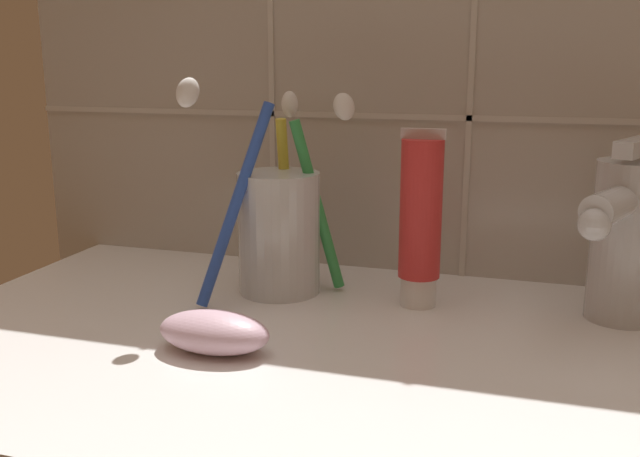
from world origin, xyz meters
The scene contains 6 objects.
sink_counter centered at (0.00, 0.00, 1.00)cm, with size 72.14×37.53×2.00cm, color white.
tile_wall_backsplash centered at (0.01, 19.01, 21.21)cm, with size 82.14×1.72×42.41cm.
toothbrush_cup centered at (-12.36, 9.28, 7.52)cm, with size 11.92×12.31×18.02cm.
toothpaste_tube centered at (-0.69, 9.31, 8.91)cm, with size 3.42×3.26×13.96cm.
sink_faucet centered at (14.11, 10.23, 8.56)cm, with size 6.51×10.72×13.52cm.
soap_bar centered at (-12.07, -4.01, 3.39)cm, with size 7.72×4.30×2.77cm, color #DBB2C6.
Camera 1 is at (7.76, -44.29, 20.97)cm, focal length 40.00 mm.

